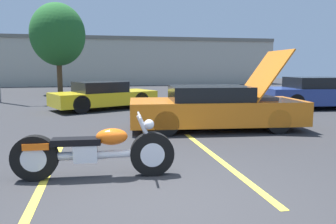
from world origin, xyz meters
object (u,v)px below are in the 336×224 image
object	(u,v)px
tree_background	(58,35)
motorcycle	(94,152)
show_car_hood_open	(216,108)
parked_car_right_row	(318,93)
parked_car_left_row	(103,96)

from	to	relation	value
tree_background	motorcycle	xyz separation A→B (m)	(2.32, -16.51, -3.25)
tree_background	show_car_hood_open	world-z (taller)	tree_background
tree_background	parked_car_right_row	size ratio (longest dim) A/B	1.16
show_car_hood_open	parked_car_left_row	bearing A→B (deg)	126.62
motorcycle	parked_car_left_row	distance (m)	8.49
motorcycle	parked_car_left_row	size ratio (longest dim) A/B	0.56
show_car_hood_open	parked_car_right_row	distance (m)	6.74
show_car_hood_open	parked_car_left_row	size ratio (longest dim) A/B	1.09
show_car_hood_open	parked_car_right_row	world-z (taller)	show_car_hood_open
motorcycle	show_car_hood_open	size ratio (longest dim) A/B	0.51
show_car_hood_open	motorcycle	bearing A→B (deg)	-127.58
show_car_hood_open	tree_background	bearing A→B (deg)	118.94
parked_car_right_row	parked_car_left_row	world-z (taller)	parked_car_right_row
tree_background	motorcycle	size ratio (longest dim) A/B	2.24
motorcycle	parked_car_right_row	size ratio (longest dim) A/B	0.52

